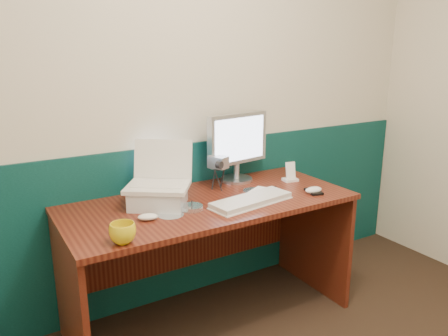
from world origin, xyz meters
TOP-DOWN VIEW (x-y plane):
  - back_wall at (0.00, 1.75)m, footprint 3.50×0.04m
  - wainscot at (0.00, 1.74)m, footprint 3.48×0.02m
  - desk at (-0.10, 1.38)m, footprint 1.60×0.70m
  - laptop_riser at (-0.38, 1.44)m, footprint 0.36×0.35m
  - laptop at (-0.38, 1.44)m, footprint 0.40×0.39m
  - monitor at (0.23, 1.62)m, footprint 0.45×0.19m
  - keyboard at (0.07, 1.22)m, footprint 0.49×0.22m
  - mouse_right at (0.48, 1.18)m, footprint 0.11×0.07m
  - mouse_left at (-0.50, 1.28)m, footprint 0.11×0.09m
  - mug at (-0.69, 1.09)m, footprint 0.14×0.14m
  - camcorder at (0.04, 1.53)m, footprint 0.14×0.16m
  - cd_spindle at (-0.25, 1.30)m, footprint 0.12×0.12m
  - cd_loose_a at (-0.38, 1.29)m, footprint 0.13×0.13m
  - cd_loose_b at (0.21, 1.40)m, footprint 0.13×0.13m
  - pen at (0.29, 1.37)m, footprint 0.13×0.04m
  - papers at (0.23, 1.36)m, footprint 0.19×0.17m
  - dock at (0.52, 1.44)m, footprint 0.10×0.08m
  - music_player at (0.52, 1.44)m, footprint 0.07×0.04m
  - pda at (0.48, 1.19)m, footprint 0.10×0.13m

SIDE VIEW (x-z plane):
  - desk at x=-0.10m, z-range 0.00..0.75m
  - wainscot at x=0.00m, z-range 0.00..1.00m
  - cd_loose_b at x=0.21m, z-range 0.75..0.75m
  - cd_loose_a at x=-0.38m, z-range 0.75..0.75m
  - papers at x=0.23m, z-range 0.75..0.75m
  - pen at x=0.29m, z-range 0.75..0.76m
  - pda at x=0.48m, z-range 0.75..0.76m
  - dock at x=0.52m, z-range 0.75..0.77m
  - cd_spindle at x=-0.25m, z-range 0.75..0.77m
  - keyboard at x=0.07m, z-range 0.75..0.78m
  - mouse_left at x=-0.50m, z-range 0.75..0.78m
  - mouse_right at x=0.48m, z-range 0.75..0.79m
  - mug at x=-0.69m, z-range 0.75..0.84m
  - laptop_riser at x=-0.38m, z-range 0.75..0.85m
  - music_player at x=0.52m, z-range 0.77..0.87m
  - camcorder at x=0.04m, z-range 0.75..0.96m
  - monitor at x=0.23m, z-range 0.75..1.19m
  - laptop at x=-0.38m, z-range 0.85..1.11m
  - back_wall at x=0.00m, z-range 0.00..2.50m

